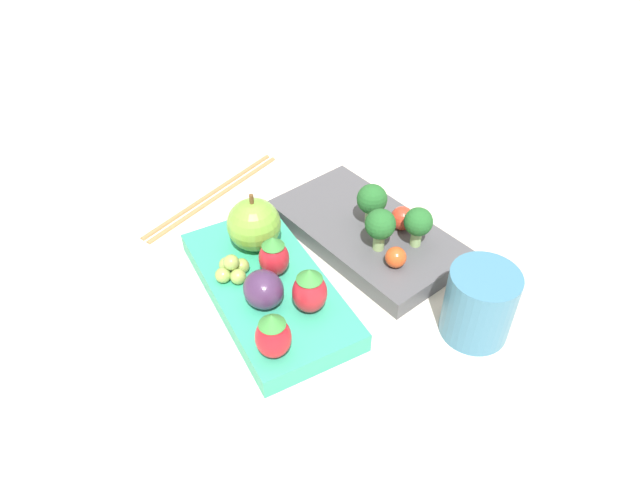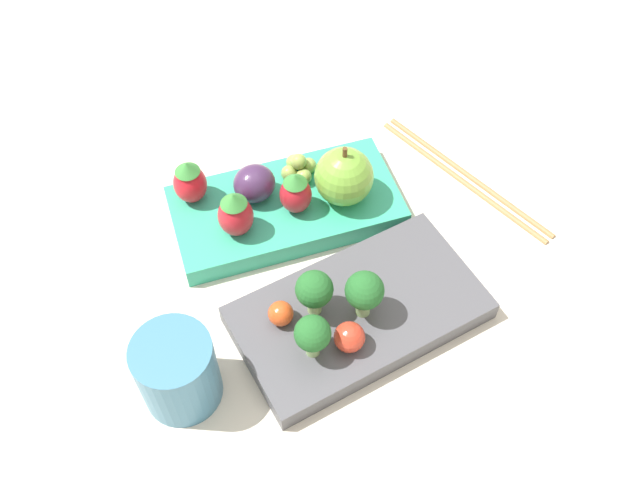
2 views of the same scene
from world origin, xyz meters
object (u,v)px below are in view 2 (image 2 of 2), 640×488
at_px(strawberry_0, 235,214).
at_px(bento_box_savoury, 358,313).
at_px(broccoli_floret_1, 313,334).
at_px(broccoli_floret_2, 364,292).
at_px(strawberry_2, 190,182).
at_px(cherry_tomato_0, 349,337).
at_px(plum, 254,184).
at_px(grape_cluster, 299,168).
at_px(apple, 344,177).
at_px(cherry_tomato_1, 281,313).
at_px(chopsticks_pair, 465,176).
at_px(broccoli_floret_0, 314,290).
at_px(drinking_cup, 177,372).
at_px(strawberry_1, 295,193).
at_px(bento_box_fruit, 286,208).

bearing_deg(strawberry_0, bento_box_savoury, 115.45).
distance_m(broccoli_floret_1, broccoli_floret_2, 0.06).
xyz_separation_m(bento_box_savoury, strawberry_2, (0.08, -0.17, 0.03)).
relative_size(bento_box_savoury, cherry_tomato_0, 8.31).
height_order(bento_box_savoury, strawberry_2, strawberry_2).
distance_m(plum, grape_cluster, 0.05).
bearing_deg(apple, cherry_tomato_1, 40.45).
bearing_deg(chopsticks_pair, broccoli_floret_0, 20.33).
relative_size(bento_box_savoury, grape_cluster, 5.85).
xyz_separation_m(cherry_tomato_0, plum, (0.00, -0.18, 0.01)).
bearing_deg(cherry_tomato_0, strawberry_2, -74.81).
bearing_deg(strawberry_0, cherry_tomato_0, 102.64).
bearing_deg(drinking_cup, strawberry_1, -144.29).
xyz_separation_m(cherry_tomato_0, apple, (-0.07, -0.14, 0.02)).
relative_size(broccoli_floret_1, grape_cluster, 1.24).
relative_size(broccoli_floret_1, strawberry_1, 0.99).
bearing_deg(plum, strawberry_1, 131.68).
height_order(strawberry_0, strawberry_1, strawberry_0).
xyz_separation_m(strawberry_0, grape_cluster, (-0.08, -0.03, -0.01)).
relative_size(bento_box_fruit, drinking_cup, 3.18).
height_order(bento_box_savoury, broccoli_floret_0, broccoli_floret_0).
relative_size(apple, strawberry_2, 1.36).
xyz_separation_m(cherry_tomato_1, strawberry_0, (-0.01, -0.10, 0.01)).
bearing_deg(drinking_cup, cherry_tomato_1, -172.45).
relative_size(broccoli_floret_2, strawberry_2, 1.04).
xyz_separation_m(broccoli_floret_0, grape_cluster, (-0.06, -0.14, -0.02)).
xyz_separation_m(broccoli_floret_1, grape_cluster, (-0.07, -0.17, -0.02)).
height_order(broccoli_floret_0, strawberry_2, same).
xyz_separation_m(bento_box_savoury, plum, (0.03, -0.15, 0.03)).
height_order(apple, strawberry_0, apple).
xyz_separation_m(broccoli_floret_2, strawberry_0, (0.06, -0.13, -0.01)).
bearing_deg(chopsticks_pair, bento_box_savoury, 27.78).
distance_m(broccoli_floret_1, cherry_tomato_0, 0.03).
distance_m(strawberry_1, strawberry_2, 0.10).
distance_m(strawberry_0, plum, 0.04).
distance_m(broccoli_floret_0, broccoli_floret_2, 0.04).
bearing_deg(strawberry_0, broccoli_floret_2, 114.84).
height_order(apple, strawberry_1, apple).
distance_m(broccoli_floret_0, chopsticks_pair, 0.23).
relative_size(apple, strawberry_1, 1.41).
height_order(strawberry_2, chopsticks_pair, strawberry_2).
bearing_deg(apple, strawberry_2, -26.68).
distance_m(grape_cluster, chopsticks_pair, 0.17).
bearing_deg(bento_box_fruit, strawberry_2, -30.05).
xyz_separation_m(bento_box_savoury, broccoli_floret_2, (-0.00, 0.01, 0.04)).
bearing_deg(strawberry_1, broccoli_floret_2, 90.09).
distance_m(bento_box_fruit, cherry_tomato_0, 0.16).
relative_size(broccoli_floret_2, cherry_tomato_1, 2.30).
bearing_deg(cherry_tomato_0, cherry_tomato_1, -49.94).
bearing_deg(strawberry_1, strawberry_0, -1.31).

